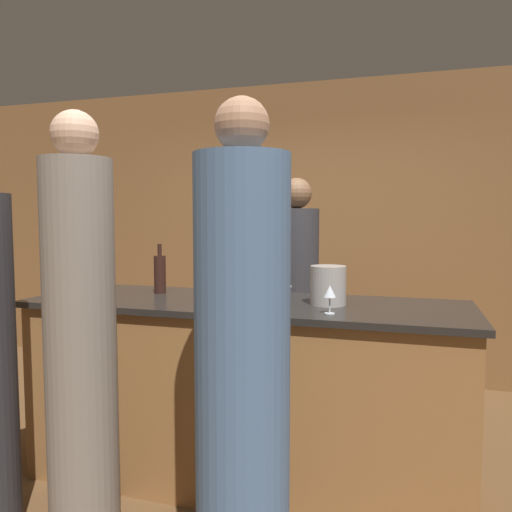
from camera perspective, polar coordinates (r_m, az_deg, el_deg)
ground_plane at (r=3.20m, az=-1.35°, el=-24.11°), size 14.00×14.00×0.00m
back_wall at (r=4.84m, az=6.46°, el=2.91°), size 8.00×0.06×2.80m
bar_counter at (r=2.98m, az=-1.37°, el=-15.15°), size 2.49×0.80×1.05m
bartender at (r=3.72m, az=4.58°, el=-6.08°), size 0.33×0.33×1.81m
guest_0 at (r=2.39m, az=-19.39°, el=-10.06°), size 0.31×0.31×1.99m
guest_1 at (r=1.98m, az=-1.56°, el=-13.48°), size 0.37×0.37×1.97m
wine_bottle_0 at (r=3.18m, az=-10.92°, el=-1.98°), size 0.07×0.07×0.31m
wine_bottle_1 at (r=2.87m, az=-4.31°, el=-2.97°), size 0.08×0.08×0.27m
wine_bottle_2 at (r=2.86m, az=-1.01°, el=-2.71°), size 0.07×0.07×0.31m
ice_bucket at (r=2.74m, az=8.25°, el=-3.34°), size 0.19×0.19×0.21m
wine_glass_0 at (r=2.68m, az=3.38°, el=-2.82°), size 0.07×0.07×0.18m
wine_glass_1 at (r=2.48m, az=8.43°, el=-4.16°), size 0.06×0.06×0.14m
wine_glass_2 at (r=2.54m, az=-2.48°, el=-3.25°), size 0.06×0.06×0.18m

